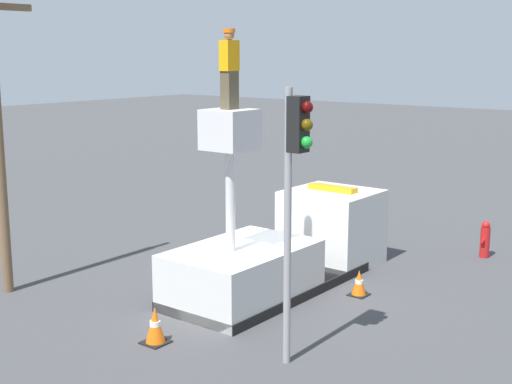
% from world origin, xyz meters
% --- Properties ---
extents(ground_plane, '(120.00, 120.00, 0.00)m').
position_xyz_m(ground_plane, '(0.00, 0.00, 0.00)').
color(ground_plane, '#424244').
extents(bucket_truck, '(6.89, 2.40, 4.59)m').
position_xyz_m(bucket_truck, '(0.65, 0.00, 0.89)').
color(bucket_truck, black).
rests_on(bucket_truck, ground).
extents(worker, '(0.40, 0.26, 1.75)m').
position_xyz_m(worker, '(-1.51, 0.00, 5.47)').
color(worker, brown).
rests_on(worker, bucket_truck).
extents(traffic_light_pole, '(0.34, 0.57, 5.23)m').
position_xyz_m(traffic_light_pole, '(-3.21, -2.94, 3.70)').
color(traffic_light_pole, gray).
rests_on(traffic_light_pole, ground).
extents(fire_hydrant, '(0.52, 0.28, 1.07)m').
position_xyz_m(fire_hydrant, '(6.11, -3.19, 0.53)').
color(fire_hydrant, red).
rests_on(fire_hydrant, ground).
extents(traffic_cone_rear, '(0.51, 0.51, 0.77)m').
position_xyz_m(traffic_cone_rear, '(-4.10, -0.15, 0.37)').
color(traffic_cone_rear, black).
rests_on(traffic_cone_rear, ground).
extents(traffic_cone_curbside, '(0.45, 0.45, 0.63)m').
position_xyz_m(traffic_cone_curbside, '(1.00, -1.97, 0.30)').
color(traffic_cone_curbside, black).
rests_on(traffic_cone_curbside, ground).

